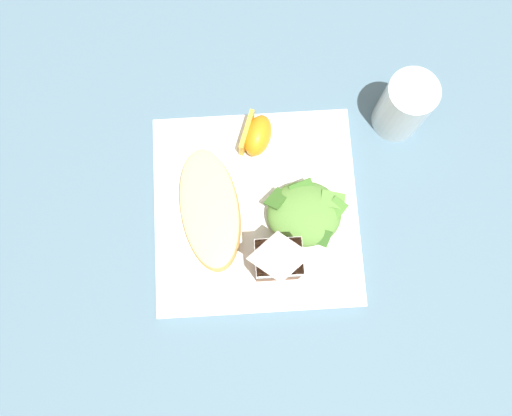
# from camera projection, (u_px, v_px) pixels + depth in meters

# --- Properties ---
(ground) EXTENTS (3.00, 3.00, 0.00)m
(ground) POSITION_uv_depth(u_px,v_px,m) (256.00, 212.00, 0.73)
(ground) COLOR slate
(white_plate) EXTENTS (0.28, 0.28, 0.02)m
(white_plate) POSITION_uv_depth(u_px,v_px,m) (256.00, 211.00, 0.72)
(white_plate) COLOR white
(white_plate) RESTS_ON ground
(cheesy_pizza_bread) EXTENTS (0.10, 0.18, 0.04)m
(cheesy_pizza_bread) POSITION_uv_depth(u_px,v_px,m) (210.00, 209.00, 0.69)
(cheesy_pizza_bread) COLOR tan
(cheesy_pizza_bread) RESTS_ON white_plate
(green_salad_pile) EXTENTS (0.11, 0.09, 0.04)m
(green_salad_pile) POSITION_uv_depth(u_px,v_px,m) (304.00, 214.00, 0.69)
(green_salad_pile) COLOR #5B8E3D
(green_salad_pile) RESTS_ON white_plate
(milk_carton) EXTENTS (0.06, 0.05, 0.11)m
(milk_carton) POSITION_uv_depth(u_px,v_px,m) (278.00, 259.00, 0.64)
(milk_carton) COLOR brown
(milk_carton) RESTS_ON white_plate
(orange_wedge_front) EXTENTS (0.05, 0.07, 0.04)m
(orange_wedge_front) POSITION_uv_depth(u_px,v_px,m) (257.00, 135.00, 0.71)
(orange_wedge_front) COLOR orange
(orange_wedge_front) RESTS_ON white_plate
(drinking_clear_cup) EXTENTS (0.07, 0.07, 0.10)m
(drinking_clear_cup) POSITION_uv_depth(u_px,v_px,m) (404.00, 106.00, 0.71)
(drinking_clear_cup) COLOR silver
(drinking_clear_cup) RESTS_ON ground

